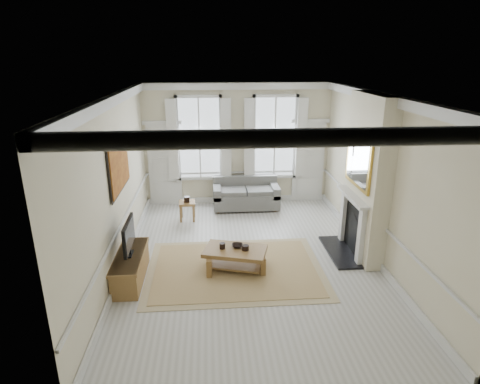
{
  "coord_description": "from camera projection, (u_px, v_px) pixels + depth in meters",
  "views": [
    {
      "loc": [
        -0.8,
        -7.44,
        4.09
      ],
      "look_at": [
        -0.14,
        0.81,
        1.25
      ],
      "focal_mm": 30.0,
      "sensor_mm": 36.0,
      "label": 1
    }
  ],
  "objects": [
    {
      "name": "floor",
      "position": [
        250.0,
        261.0,
        8.41
      ],
      "size": [
        7.2,
        7.2,
        0.0
      ],
      "primitive_type": "plane",
      "color": "#B7B5AD",
      "rests_on": "ground"
    },
    {
      "name": "ceiling",
      "position": [
        251.0,
        95.0,
        7.3
      ],
      "size": [
        7.2,
        7.2,
        0.0
      ],
      "primitive_type": "plane",
      "rotation": [
        3.14,
        0.0,
        0.0
      ],
      "color": "white",
      "rests_on": "back_wall"
    },
    {
      "name": "back_wall",
      "position": [
        237.0,
        145.0,
        11.25
      ],
      "size": [
        5.2,
        0.0,
        5.2
      ],
      "primitive_type": "plane",
      "rotation": [
        1.57,
        0.0,
        0.0
      ],
      "color": "beige",
      "rests_on": "floor"
    },
    {
      "name": "left_wall",
      "position": [
        115.0,
        187.0,
        7.66
      ],
      "size": [
        0.0,
        7.2,
        7.2
      ],
      "primitive_type": "plane",
      "rotation": [
        1.57,
        0.0,
        1.57
      ],
      "color": "beige",
      "rests_on": "floor"
    },
    {
      "name": "right_wall",
      "position": [
        379.0,
        180.0,
        8.05
      ],
      "size": [
        0.0,
        7.2,
        7.2
      ],
      "primitive_type": "plane",
      "rotation": [
        1.57,
        0.0,
        -1.57
      ],
      "color": "beige",
      "rests_on": "floor"
    },
    {
      "name": "window_left",
      "position": [
        199.0,
        139.0,
        11.06
      ],
      "size": [
        1.26,
        0.2,
        2.2
      ],
      "primitive_type": null,
      "color": "#B2BCC6",
      "rests_on": "back_wall"
    },
    {
      "name": "window_right",
      "position": [
        275.0,
        137.0,
        11.22
      ],
      "size": [
        1.26,
        0.2,
        2.2
      ],
      "primitive_type": null,
      "color": "#B2BCC6",
      "rests_on": "back_wall"
    },
    {
      "name": "door_left",
      "position": [
        165.0,
        165.0,
        11.24
      ],
      "size": [
        0.9,
        0.08,
        2.3
      ],
      "primitive_type": "cube",
      "color": "silver",
      "rests_on": "floor"
    },
    {
      "name": "door_right",
      "position": [
        308.0,
        163.0,
        11.54
      ],
      "size": [
        0.9,
        0.08,
        2.3
      ],
      "primitive_type": "cube",
      "color": "silver",
      "rests_on": "floor"
    },
    {
      "name": "painting",
      "position": [
        119.0,
        165.0,
        7.83
      ],
      "size": [
        0.05,
        1.66,
        1.06
      ],
      "primitive_type": "cube",
      "color": "#B46C1E",
      "rests_on": "left_wall"
    },
    {
      "name": "chimney_breast",
      "position": [
        367.0,
        178.0,
        8.22
      ],
      "size": [
        0.35,
        1.7,
        3.38
      ],
      "primitive_type": "cube",
      "color": "beige",
      "rests_on": "floor"
    },
    {
      "name": "hearth",
      "position": [
        340.0,
        252.0,
        8.74
      ],
      "size": [
        0.55,
        1.5,
        0.05
      ],
      "primitive_type": "cube",
      "color": "black",
      "rests_on": "floor"
    },
    {
      "name": "fireplace",
      "position": [
        352.0,
        221.0,
        8.52
      ],
      "size": [
        0.21,
        1.45,
        1.33
      ],
      "color": "silver",
      "rests_on": "floor"
    },
    {
      "name": "mirror",
      "position": [
        358.0,
        161.0,
        8.09
      ],
      "size": [
        0.06,
        1.26,
        1.06
      ],
      "primitive_type": "cube",
      "color": "gold",
      "rests_on": "chimney_breast"
    },
    {
      "name": "sofa",
      "position": [
        246.0,
        195.0,
        11.24
      ],
      "size": [
        1.81,
        0.88,
        0.85
      ],
      "color": "#5C5C5A",
      "rests_on": "floor"
    },
    {
      "name": "side_table",
      "position": [
        187.0,
        206.0,
        10.37
      ],
      "size": [
        0.43,
        0.43,
        0.5
      ],
      "rotation": [
        0.0,
        0.0,
        0.06
      ],
      "color": "brown",
      "rests_on": "floor"
    },
    {
      "name": "rug",
      "position": [
        235.0,
        269.0,
        8.06
      ],
      "size": [
        3.5,
        2.6,
        0.02
      ],
      "primitive_type": "cube",
      "color": "tan",
      "rests_on": "floor"
    },
    {
      "name": "coffee_table",
      "position": [
        235.0,
        253.0,
        7.94
      ],
      "size": [
        1.35,
        1.01,
        0.45
      ],
      "rotation": [
        0.0,
        0.0,
        -0.28
      ],
      "color": "brown",
      "rests_on": "rug"
    },
    {
      "name": "ceramic_pot_a",
      "position": [
        222.0,
        246.0,
        7.92
      ],
      "size": [
        0.11,
        0.11,
        0.11
      ],
      "primitive_type": "cylinder",
      "color": "black",
      "rests_on": "coffee_table"
    },
    {
      "name": "ceramic_pot_b",
      "position": [
        245.0,
        248.0,
        7.86
      ],
      "size": [
        0.14,
        0.14,
        0.1
      ],
      "primitive_type": "cylinder",
      "color": "black",
      "rests_on": "coffee_table"
    },
    {
      "name": "bowl",
      "position": [
        237.0,
        246.0,
        8.0
      ],
      "size": [
        0.24,
        0.24,
        0.05
      ],
      "primitive_type": "imported",
      "rotation": [
        0.0,
        0.0,
        -0.1
      ],
      "color": "black",
      "rests_on": "coffee_table"
    },
    {
      "name": "tv_stand",
      "position": [
        131.0,
        267.0,
        7.62
      ],
      "size": [
        0.48,
        1.48,
        0.53
      ],
      "primitive_type": "cube",
      "color": "brown",
      "rests_on": "floor"
    },
    {
      "name": "tv",
      "position": [
        129.0,
        236.0,
        7.41
      ],
      "size": [
        0.08,
        0.9,
        0.68
      ],
      "color": "black",
      "rests_on": "tv_stand"
    }
  ]
}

